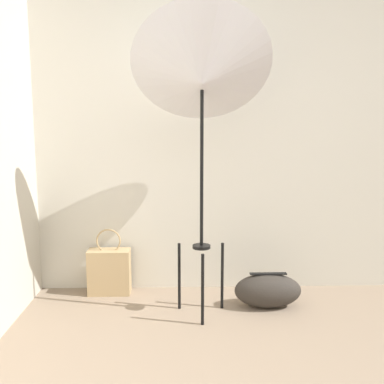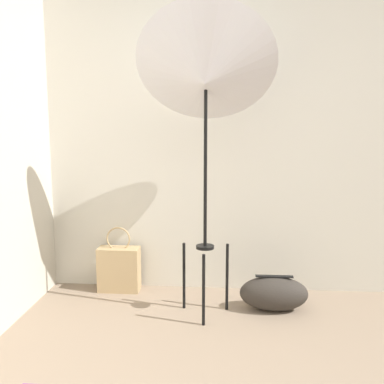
# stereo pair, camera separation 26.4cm
# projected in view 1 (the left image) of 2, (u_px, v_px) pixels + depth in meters

# --- Properties ---
(wall_back) EXTENTS (8.00, 0.05, 2.60)m
(wall_back) POSITION_uv_depth(u_px,v_px,m) (251.00, 117.00, 3.32)
(wall_back) COLOR beige
(wall_back) RESTS_ON ground_plane
(photo_umbrella) EXTENTS (0.90, 0.74, 1.96)m
(photo_umbrella) POSITION_uv_depth(u_px,v_px,m) (202.00, 75.00, 2.76)
(photo_umbrella) COLOR black
(photo_umbrella) RESTS_ON ground_plane
(tote_bag) EXTENTS (0.31, 0.15, 0.49)m
(tote_bag) POSITION_uv_depth(u_px,v_px,m) (109.00, 271.00, 3.33)
(tote_bag) COLOR tan
(tote_bag) RESTS_ON ground_plane
(duffel_bag) EXTENTS (0.46, 0.23, 0.24)m
(duffel_bag) POSITION_uv_depth(u_px,v_px,m) (268.00, 290.00, 3.09)
(duffel_bag) COLOR #332D28
(duffel_bag) RESTS_ON ground_plane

